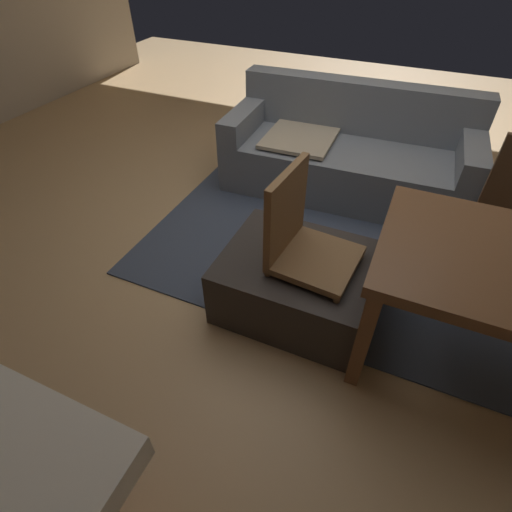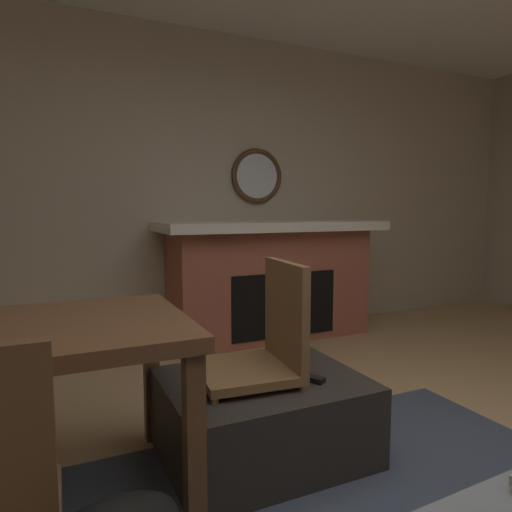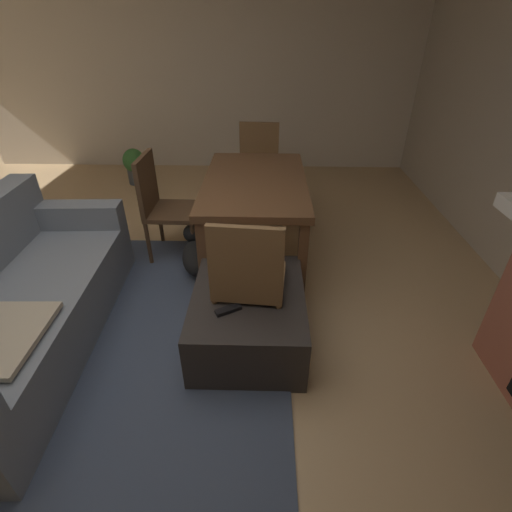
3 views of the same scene
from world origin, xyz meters
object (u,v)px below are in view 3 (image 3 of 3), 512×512
Objects in this scene: ottoman_coffee_table at (249,316)px; small_dog at (195,253)px; couch at (11,309)px; dining_chair_east at (258,162)px; tv_remote at (228,310)px; dining_chair_north at (162,201)px; potted_plant at (135,165)px; dining_chair_west at (248,277)px; dining_table at (255,189)px.

ottoman_coffee_table reaches higher than small_dog.
couch is 2.21× the size of dining_chair_east.
couch is at bearing 57.90° from tv_remote.
dining_chair_north is at bearing 45.63° from small_dog.
potted_plant is (2.98, 0.12, -0.05)m from couch.
tv_remote reaches higher than ottoman_coffee_table.
tv_remote is 2.40m from dining_chair_east.
dining_chair_north is 1.39m from dining_chair_east.
dining_chair_east is at bearing -0.41° from ottoman_coffee_table.
dining_chair_west is (-2.23, 0.01, 0.00)m from dining_chair_east.
dining_table is 1.55× the size of dining_chair_north.
dining_table is 2.65× the size of small_dog.
dining_chair_west is 1.00m from small_dog.
ottoman_coffee_table is 0.33m from dining_chair_west.
dining_chair_east is 2.23m from dining_chair_west.
tv_remote is at bearing 174.51° from dining_table.
potted_plant is (1.77, 0.83, -0.27)m from dining_chair_north.
potted_plant is at bearing 28.90° from small_dog.
potted_plant is (3.05, 1.53, -0.14)m from tv_remote.
couch is 1.53m from ottoman_coffee_table.
couch is 1.98m from dining_table.
dining_chair_north and dining_chair_west have the same top height.
dining_chair_north is 2.00× the size of potted_plant.
dining_table is at bearing -0.42° from dining_chair_west.
couch reaches higher than tv_remote.
tv_remote is at bearing -153.41° from potted_plant.
dining_chair_west is (0.09, -1.52, 0.22)m from couch.
dining_chair_north is 0.56m from small_dog.
dining_chair_north is (1.28, 0.70, 0.13)m from tv_remote.
dining_chair_east is (1.11, -0.01, -0.13)m from dining_table.
dining_chair_west is (-1.12, -0.81, 0.00)m from dining_chair_north.
couch is 1.37m from small_dog.
dining_table is 1.12m from dining_chair_west.
ottoman_coffee_table is 1.96× the size of potted_plant.
dining_chair_west is (0.17, -0.12, 0.13)m from tv_remote.
couch is 2.98m from potted_plant.
couch is 3.78× the size of small_dog.
tv_remote is 1.47m from dining_chair_north.
dining_chair_west is at bearing 179.66° from dining_chair_east.
couch is at bearing 149.69° from dining_chair_north.
dining_chair_north is at bearing 89.88° from dining_table.
small_dog is (-2.08, -1.15, -0.07)m from potted_plant.
couch reaches higher than dining_table.
dining_table is 2.45m from potted_plant.
dining_table is (1.28, -0.12, 0.26)m from tv_remote.
dining_chair_east reaches higher than ottoman_coffee_table.
small_dog is (0.97, 0.38, -0.21)m from tv_remote.
dining_chair_west is 3.33m from potted_plant.
dining_chair_west is at bearing -163.74° from ottoman_coffee_table.
couch reaches higher than ottoman_coffee_table.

